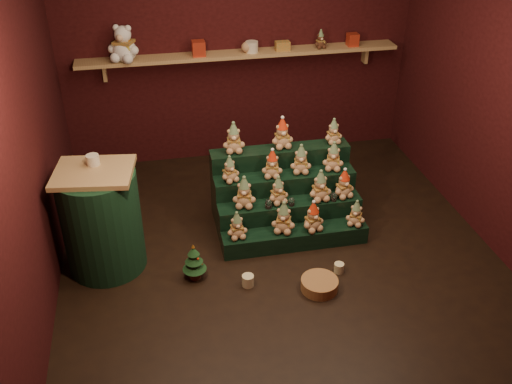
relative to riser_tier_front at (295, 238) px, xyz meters
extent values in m
plane|color=black|center=(-0.17, 0.00, -0.09)|extent=(4.00, 4.00, 0.00)
cube|color=black|center=(-0.17, 2.05, 1.31)|extent=(4.00, 0.10, 2.80)
cube|color=black|center=(-0.17, -2.05, 1.31)|extent=(4.00, 0.10, 2.80)
cube|color=black|center=(-2.22, 0.00, 1.31)|extent=(0.10, 4.00, 2.80)
cube|color=black|center=(1.88, 0.00, 1.31)|extent=(0.10, 4.00, 2.80)
cube|color=#A88954|center=(-0.17, 1.87, 1.21)|extent=(3.60, 0.26, 0.04)
cube|color=#A88954|center=(-1.67, 1.94, 1.09)|extent=(0.04, 0.12, 0.20)
cube|color=#A88954|center=(1.33, 1.94, 1.09)|extent=(0.04, 0.12, 0.20)
cube|color=black|center=(0.00, 0.00, 0.00)|extent=(1.40, 0.22, 0.18)
cube|color=black|center=(0.00, 0.22, 0.09)|extent=(1.40, 0.22, 0.36)
cube|color=black|center=(0.00, 0.44, 0.18)|extent=(1.40, 0.22, 0.54)
cube|color=black|center=(0.00, 0.66, 0.27)|extent=(1.40, 0.22, 0.72)
cylinder|color=black|center=(-0.23, 0.16, 0.28)|extent=(0.06, 0.06, 0.02)
sphere|color=silver|center=(-0.23, 0.16, 0.33)|extent=(0.07, 0.07, 0.07)
cylinder|color=black|center=(0.00, 0.16, 0.28)|extent=(0.06, 0.06, 0.02)
sphere|color=silver|center=(0.00, 0.16, 0.32)|extent=(0.06, 0.06, 0.06)
cylinder|color=black|center=(0.42, 0.16, 0.28)|extent=(0.06, 0.06, 0.02)
sphere|color=silver|center=(0.42, 0.16, 0.32)|extent=(0.06, 0.06, 0.06)
cube|color=#A88954|center=(-1.75, 0.06, 0.88)|extent=(0.72, 0.63, 0.04)
cylinder|color=#10311A|center=(-1.75, 0.06, 0.38)|extent=(0.69, 0.69, 0.95)
cylinder|color=beige|center=(-1.75, 0.16, 0.95)|extent=(0.11, 0.11, 0.09)
cylinder|color=#432418|center=(-0.99, -0.28, -0.06)|extent=(0.11, 0.11, 0.05)
cone|color=#153C19|center=(-0.99, -0.28, 0.06)|extent=(0.21, 0.21, 0.11)
cone|color=#153C19|center=(-0.99, -0.28, 0.13)|extent=(0.16, 0.16, 0.10)
cone|color=#153C19|center=(-0.99, -0.28, 0.20)|extent=(0.11, 0.11, 0.07)
cone|color=#C48122|center=(-0.99, -0.28, 0.26)|extent=(0.03, 0.03, 0.03)
cylinder|color=beige|center=(-0.55, -0.48, -0.04)|extent=(0.11, 0.11, 0.11)
cylinder|color=beige|center=(0.29, -0.46, -0.05)|extent=(0.09, 0.09, 0.09)
cylinder|color=olive|center=(0.05, -0.65, -0.04)|extent=(0.41, 0.41, 0.10)
cube|color=#B3311B|center=(-0.64, 1.85, 1.31)|extent=(0.14, 0.14, 0.16)
cylinder|color=beige|center=(-0.05, 1.85, 1.29)|extent=(0.14, 0.14, 0.12)
cube|color=#B3311B|center=(1.12, 1.85, 1.30)|extent=(0.12, 0.12, 0.14)
sphere|color=tan|center=(-0.11, 1.85, 1.29)|extent=(0.12, 0.12, 0.12)
cube|color=#CA611C|center=(0.30, 1.85, 1.28)|extent=(0.16, 0.10, 0.10)
camera|label=1|loc=(-1.24, -4.24, 3.23)|focal=40.00mm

